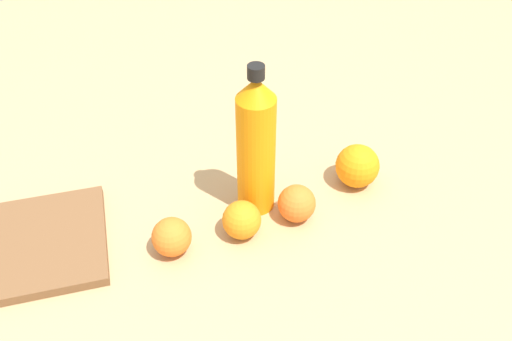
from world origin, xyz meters
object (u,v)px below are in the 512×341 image
(water_bottle, at_px, (256,146))
(orange_2, at_px, (357,166))
(orange_0, at_px, (242,220))
(orange_3, at_px, (297,203))
(cutting_board, at_px, (45,243))
(orange_1, at_px, (172,237))

(water_bottle, relative_size, orange_2, 3.49)
(water_bottle, xyz_separation_m, orange_0, (0.05, -0.06, -0.10))
(orange_0, xyz_separation_m, orange_2, (0.00, 0.25, 0.01))
(water_bottle, distance_m, orange_0, 0.13)
(orange_0, bearing_deg, orange_3, 79.84)
(water_bottle, relative_size, orange_0, 4.29)
(cutting_board, bearing_deg, orange_3, 84.50)
(water_bottle, bearing_deg, orange_3, 107.09)
(water_bottle, distance_m, orange_3, 0.13)
(orange_0, height_order, orange_1, same)
(orange_0, relative_size, cutting_board, 0.30)
(orange_0, relative_size, orange_1, 1.01)
(orange_0, distance_m, orange_2, 0.25)
(orange_0, distance_m, orange_1, 0.12)
(water_bottle, bearing_deg, orange_1, -7.21)
(water_bottle, relative_size, orange_3, 4.27)
(orange_1, bearing_deg, cutting_board, -125.58)
(orange_1, bearing_deg, orange_3, 77.87)
(orange_1, distance_m, orange_2, 0.37)
(orange_1, relative_size, orange_2, 0.81)
(orange_0, xyz_separation_m, orange_1, (-0.03, -0.12, -0.00))
(orange_1, height_order, orange_2, orange_2)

